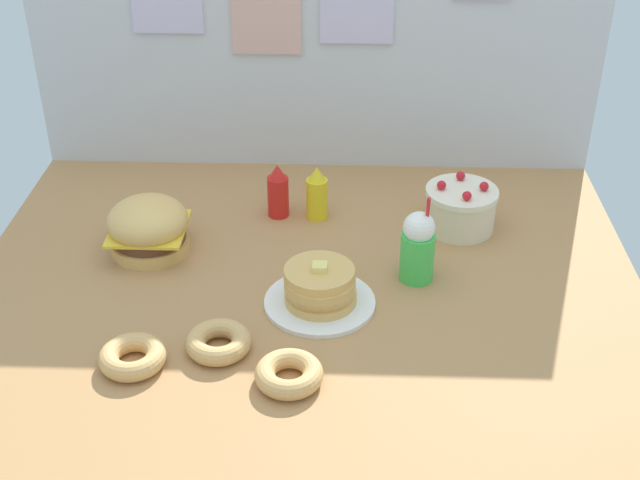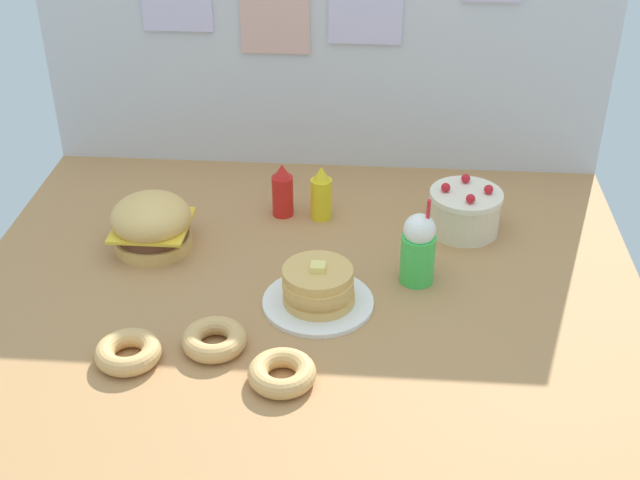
{
  "view_description": "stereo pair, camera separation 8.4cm",
  "coord_description": "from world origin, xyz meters",
  "px_view_note": "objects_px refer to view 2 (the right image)",
  "views": [
    {
      "loc": [
        0.12,
        -2.09,
        1.49
      ],
      "look_at": [
        0.04,
        0.06,
        0.14
      ],
      "focal_mm": 47.51,
      "sensor_mm": 36.0,
      "label": 1
    },
    {
      "loc": [
        0.21,
        -2.08,
        1.49
      ],
      "look_at": [
        0.04,
        0.06,
        0.14
      ],
      "focal_mm": 47.51,
      "sensor_mm": 36.0,
      "label": 2
    }
  ],
  "objects_px": {
    "layer_cake": "(465,211)",
    "mustard_bottle": "(321,194)",
    "donut_pink_glaze": "(128,352)",
    "donut_vanilla": "(282,373)",
    "cream_soda_cup": "(418,249)",
    "donut_chocolate": "(214,339)",
    "ketchup_bottle": "(283,191)",
    "burger": "(152,224)",
    "pancake_stack": "(318,289)"
  },
  "relations": [
    {
      "from": "burger",
      "to": "donut_vanilla",
      "type": "distance_m",
      "value": 0.8
    },
    {
      "from": "mustard_bottle",
      "to": "burger",
      "type": "bearing_deg",
      "value": -156.29
    },
    {
      "from": "ketchup_bottle",
      "to": "donut_vanilla",
      "type": "height_order",
      "value": "ketchup_bottle"
    },
    {
      "from": "burger",
      "to": "pancake_stack",
      "type": "distance_m",
      "value": 0.63
    },
    {
      "from": "layer_cake",
      "to": "mustard_bottle",
      "type": "height_order",
      "value": "mustard_bottle"
    },
    {
      "from": "cream_soda_cup",
      "to": "donut_vanilla",
      "type": "height_order",
      "value": "cream_soda_cup"
    },
    {
      "from": "burger",
      "to": "ketchup_bottle",
      "type": "distance_m",
      "value": 0.47
    },
    {
      "from": "pancake_stack",
      "to": "layer_cake",
      "type": "xyz_separation_m",
      "value": [
        0.46,
        0.46,
        0.02
      ]
    },
    {
      "from": "burger",
      "to": "pancake_stack",
      "type": "xyz_separation_m",
      "value": [
        0.56,
        -0.28,
        -0.03
      ]
    },
    {
      "from": "layer_cake",
      "to": "donut_chocolate",
      "type": "distance_m",
      "value": 1.0
    },
    {
      "from": "mustard_bottle",
      "to": "donut_vanilla",
      "type": "bearing_deg",
      "value": -92.61
    },
    {
      "from": "donut_chocolate",
      "to": "donut_vanilla",
      "type": "bearing_deg",
      "value": -31.67
    },
    {
      "from": "mustard_bottle",
      "to": "donut_chocolate",
      "type": "relative_size",
      "value": 1.08
    },
    {
      "from": "burger",
      "to": "donut_pink_glaze",
      "type": "height_order",
      "value": "burger"
    },
    {
      "from": "layer_cake",
      "to": "ketchup_bottle",
      "type": "bearing_deg",
      "value": 174.21
    },
    {
      "from": "donut_vanilla",
      "to": "donut_pink_glaze",
      "type": "bearing_deg",
      "value": 172.75
    },
    {
      "from": "layer_cake",
      "to": "cream_soda_cup",
      "type": "bearing_deg",
      "value": -118.06
    },
    {
      "from": "mustard_bottle",
      "to": "cream_soda_cup",
      "type": "bearing_deg",
      "value": -48.39
    },
    {
      "from": "layer_cake",
      "to": "donut_vanilla",
      "type": "bearing_deg",
      "value": -123.1
    },
    {
      "from": "donut_pink_glaze",
      "to": "pancake_stack",
      "type": "bearing_deg",
      "value": 30.77
    },
    {
      "from": "pancake_stack",
      "to": "cream_soda_cup",
      "type": "bearing_deg",
      "value": 27.16
    },
    {
      "from": "layer_cake",
      "to": "donut_vanilla",
      "type": "xyz_separation_m",
      "value": [
        -0.52,
        -0.8,
        -0.05
      ]
    },
    {
      "from": "cream_soda_cup",
      "to": "donut_chocolate",
      "type": "distance_m",
      "value": 0.68
    },
    {
      "from": "layer_cake",
      "to": "cream_soda_cup",
      "type": "distance_m",
      "value": 0.35
    },
    {
      "from": "ketchup_bottle",
      "to": "pancake_stack",
      "type": "bearing_deg",
      "value": -72.6
    },
    {
      "from": "layer_cake",
      "to": "donut_vanilla",
      "type": "distance_m",
      "value": 0.96
    },
    {
      "from": "pancake_stack",
      "to": "donut_vanilla",
      "type": "bearing_deg",
      "value": -101.13
    },
    {
      "from": "ketchup_bottle",
      "to": "cream_soda_cup",
      "type": "height_order",
      "value": "cream_soda_cup"
    },
    {
      "from": "donut_pink_glaze",
      "to": "donut_vanilla",
      "type": "bearing_deg",
      "value": -7.25
    },
    {
      "from": "donut_pink_glaze",
      "to": "donut_vanilla",
      "type": "xyz_separation_m",
      "value": [
        0.42,
        -0.05,
        0.0
      ]
    },
    {
      "from": "burger",
      "to": "mustard_bottle",
      "type": "bearing_deg",
      "value": 23.71
    },
    {
      "from": "pancake_stack",
      "to": "donut_vanilla",
      "type": "height_order",
      "value": "pancake_stack"
    },
    {
      "from": "ketchup_bottle",
      "to": "donut_pink_glaze",
      "type": "height_order",
      "value": "ketchup_bottle"
    },
    {
      "from": "donut_chocolate",
      "to": "ketchup_bottle",
      "type": "bearing_deg",
      "value": 81.86
    },
    {
      "from": "pancake_stack",
      "to": "donut_chocolate",
      "type": "xyz_separation_m",
      "value": [
        -0.27,
        -0.22,
        -0.02
      ]
    },
    {
      "from": "ketchup_bottle",
      "to": "burger",
      "type": "bearing_deg",
      "value": -148.47
    },
    {
      "from": "ketchup_bottle",
      "to": "donut_pink_glaze",
      "type": "xyz_separation_m",
      "value": [
        -0.33,
        -0.81,
        -0.06
      ]
    },
    {
      "from": "mustard_bottle",
      "to": "donut_pink_glaze",
      "type": "relative_size",
      "value": 1.08
    },
    {
      "from": "donut_chocolate",
      "to": "donut_vanilla",
      "type": "height_order",
      "value": "same"
    },
    {
      "from": "donut_chocolate",
      "to": "pancake_stack",
      "type": "bearing_deg",
      "value": 39.42
    },
    {
      "from": "layer_cake",
      "to": "donut_vanilla",
      "type": "height_order",
      "value": "layer_cake"
    },
    {
      "from": "ketchup_bottle",
      "to": "donut_vanilla",
      "type": "distance_m",
      "value": 0.87
    },
    {
      "from": "pancake_stack",
      "to": "layer_cake",
      "type": "bearing_deg",
      "value": 45.13
    },
    {
      "from": "pancake_stack",
      "to": "cream_soda_cup",
      "type": "distance_m",
      "value": 0.33
    },
    {
      "from": "pancake_stack",
      "to": "layer_cake",
      "type": "relative_size",
      "value": 1.36
    },
    {
      "from": "layer_cake",
      "to": "donut_pink_glaze",
      "type": "height_order",
      "value": "layer_cake"
    },
    {
      "from": "ketchup_bottle",
      "to": "mustard_bottle",
      "type": "bearing_deg",
      "value": -4.4
    },
    {
      "from": "ketchup_bottle",
      "to": "donut_chocolate",
      "type": "xyz_separation_m",
      "value": [
        -0.11,
        -0.74,
        -0.06
      ]
    },
    {
      "from": "burger",
      "to": "ketchup_bottle",
      "type": "height_order",
      "value": "ketchup_bottle"
    },
    {
      "from": "pancake_stack",
      "to": "donut_vanilla",
      "type": "distance_m",
      "value": 0.35
    }
  ]
}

